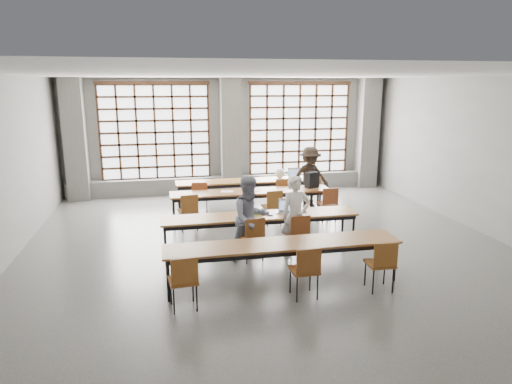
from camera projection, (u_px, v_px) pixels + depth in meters
floor at (270, 250)px, 9.39m from camera, size 11.00×11.00×0.00m
ceiling at (271, 74)px, 8.57m from camera, size 11.00×11.00×0.00m
wall_back at (229, 135)px, 14.22m from camera, size 10.00×0.00×10.00m
wall_front at (427, 282)px, 3.74m from camera, size 10.00×0.00×10.00m
wall_right at (492, 158)px, 9.97m from camera, size 0.00×11.00×11.00m
column_left at (75, 140)px, 13.06m from camera, size 0.60×0.55×3.50m
column_mid at (231, 136)px, 13.95m from camera, size 0.60×0.55×3.50m
column_right at (367, 133)px, 14.84m from camera, size 0.60×0.55×3.50m
window_left at (155, 132)px, 13.66m from camera, size 3.32×0.12×3.00m
window_right at (299, 129)px, 14.55m from camera, size 3.32×0.12×3.00m
sill_ledge at (231, 184)px, 14.38m from camera, size 9.80×0.35×0.50m
desk_row_a at (249, 182)px, 12.61m from camera, size 4.00×0.70×0.73m
desk_row_b at (251, 193)px, 11.35m from camera, size 4.00×0.70×0.73m
desk_row_c at (260, 218)px, 9.29m from camera, size 4.00×0.70×0.73m
desk_row_d at (283, 246)px, 7.66m from camera, size 4.00×0.70×0.73m
chair_back_left at (200, 195)px, 11.77m from camera, size 0.46×0.46×0.88m
chair_back_mid at (282, 191)px, 12.20m from camera, size 0.44×0.44×0.88m
chair_back_right at (312, 189)px, 12.37m from camera, size 0.52×0.52×0.88m
chair_mid_left at (189, 208)px, 10.47m from camera, size 0.47×0.48×0.88m
chair_mid_centre at (273, 204)px, 10.87m from camera, size 0.46×0.47×0.88m
chair_mid_right at (328, 201)px, 11.14m from camera, size 0.43×0.44×0.88m
chair_front_left at (253, 234)px, 8.67m from camera, size 0.51×0.51×0.88m
chair_front_right at (298, 231)px, 8.84m from camera, size 0.47×0.47×0.88m
chair_near_left at (184, 277)px, 6.76m from camera, size 0.46×0.46×0.88m
chair_near_mid at (306, 267)px, 7.13m from camera, size 0.43×0.44×0.88m
chair_near_right at (382, 261)px, 7.39m from camera, size 0.44×0.45×0.88m
student_male at (296, 216)px, 8.90m from camera, size 0.62×0.44×1.61m
student_female at (250, 218)px, 8.72m from camera, size 0.95×0.83×1.65m
student_back at (310, 177)px, 12.41m from camera, size 1.11×0.66×1.67m
laptop_front at (286, 209)px, 9.48m from camera, size 0.46×0.43×0.26m
laptop_back at (295, 175)px, 12.96m from camera, size 0.38×0.32×0.26m
mouse at (305, 212)px, 9.44m from camera, size 0.11×0.09×0.04m
green_box at (257, 212)px, 9.33m from camera, size 0.26×0.11×0.09m
phone at (270, 215)px, 9.22m from camera, size 0.14×0.09×0.01m
paper_sheet_a at (227, 191)px, 11.27m from camera, size 0.32×0.25×0.00m
paper_sheet_c at (255, 191)px, 11.36m from camera, size 0.34×0.29×0.00m
backpack at (312, 180)px, 11.66m from camera, size 0.37×0.30×0.40m
plastic_bag at (280, 173)px, 12.79m from camera, size 0.31×0.28×0.29m
red_pouch at (183, 277)px, 6.84m from camera, size 0.20×0.09×0.06m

